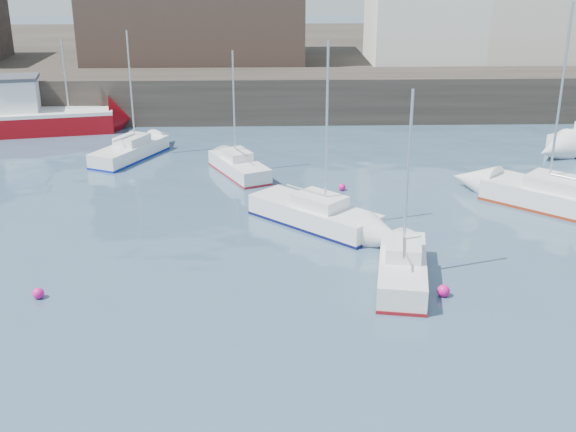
{
  "coord_description": "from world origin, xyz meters",
  "views": [
    {
      "loc": [
        -0.77,
        -13.51,
        11.18
      ],
      "look_at": [
        0.0,
        12.0,
        1.5
      ],
      "focal_mm": 45.0,
      "sensor_mm": 36.0,
      "label": 1
    }
  ],
  "objects_px": {
    "sailboat_c": "(402,268)",
    "buoy_near": "(39,298)",
    "sailboat_f": "(239,166)",
    "sailboat_h": "(130,151)",
    "buoy_far": "(342,190)",
    "sailboat_d": "(561,199)",
    "buoy_mid": "(443,296)",
    "sailboat_b": "(315,214)",
    "fishing_boat": "(38,115)"
  },
  "relations": [
    {
      "from": "sailboat_c",
      "to": "buoy_near",
      "type": "xyz_separation_m",
      "value": [
        -12.43,
        -0.93,
        -0.51
      ]
    },
    {
      "from": "sailboat_c",
      "to": "sailboat_f",
      "type": "bearing_deg",
      "value": 115.75
    },
    {
      "from": "sailboat_c",
      "to": "sailboat_f",
      "type": "relative_size",
      "value": 1.08
    },
    {
      "from": "sailboat_h",
      "to": "buoy_far",
      "type": "height_order",
      "value": "sailboat_h"
    },
    {
      "from": "sailboat_f",
      "to": "buoy_near",
      "type": "xyz_separation_m",
      "value": [
        -6.27,
        -13.71,
        -0.44
      ]
    },
    {
      "from": "sailboat_f",
      "to": "sailboat_h",
      "type": "relative_size",
      "value": 0.91
    },
    {
      "from": "sailboat_d",
      "to": "buoy_near",
      "type": "relative_size",
      "value": 23.09
    },
    {
      "from": "sailboat_d",
      "to": "sailboat_f",
      "type": "bearing_deg",
      "value": 158.31
    },
    {
      "from": "sailboat_h",
      "to": "buoy_near",
      "type": "relative_size",
      "value": 17.75
    },
    {
      "from": "buoy_mid",
      "to": "buoy_near",
      "type": "bearing_deg",
      "value": 178.9
    },
    {
      "from": "sailboat_h",
      "to": "buoy_mid",
      "type": "xyz_separation_m",
      "value": [
        13.46,
        -17.07,
        -0.45
      ]
    },
    {
      "from": "sailboat_h",
      "to": "buoy_mid",
      "type": "bearing_deg",
      "value": -51.74
    },
    {
      "from": "sailboat_h",
      "to": "buoy_mid",
      "type": "height_order",
      "value": "sailboat_h"
    },
    {
      "from": "sailboat_h",
      "to": "buoy_near",
      "type": "height_order",
      "value": "sailboat_h"
    },
    {
      "from": "sailboat_f",
      "to": "sailboat_b",
      "type": "bearing_deg",
      "value": -64.6
    },
    {
      "from": "fishing_boat",
      "to": "sailboat_d",
      "type": "height_order",
      "value": "sailboat_d"
    },
    {
      "from": "fishing_boat",
      "to": "sailboat_c",
      "type": "bearing_deg",
      "value": -49.2
    },
    {
      "from": "sailboat_c",
      "to": "sailboat_d",
      "type": "height_order",
      "value": "sailboat_d"
    },
    {
      "from": "sailboat_f",
      "to": "buoy_mid",
      "type": "height_order",
      "value": "sailboat_f"
    },
    {
      "from": "sailboat_d",
      "to": "sailboat_h",
      "type": "xyz_separation_m",
      "value": [
        -20.63,
        8.88,
        -0.09
      ]
    },
    {
      "from": "sailboat_f",
      "to": "buoy_far",
      "type": "height_order",
      "value": "sailboat_f"
    },
    {
      "from": "sailboat_f",
      "to": "buoy_near",
      "type": "distance_m",
      "value": 15.08
    },
    {
      "from": "sailboat_c",
      "to": "sailboat_h",
      "type": "relative_size",
      "value": 0.98
    },
    {
      "from": "sailboat_b",
      "to": "sailboat_h",
      "type": "xyz_separation_m",
      "value": [
        -9.54,
        10.35,
        -0.05
      ]
    },
    {
      "from": "buoy_near",
      "to": "buoy_mid",
      "type": "bearing_deg",
      "value": -1.1
    },
    {
      "from": "sailboat_h",
      "to": "buoy_far",
      "type": "relative_size",
      "value": 19.77
    },
    {
      "from": "buoy_near",
      "to": "sailboat_c",
      "type": "bearing_deg",
      "value": 4.26
    },
    {
      "from": "sailboat_d",
      "to": "buoy_far",
      "type": "bearing_deg",
      "value": 162.24
    },
    {
      "from": "buoy_mid",
      "to": "sailboat_d",
      "type": "bearing_deg",
      "value": 48.8
    },
    {
      "from": "sailboat_d",
      "to": "buoy_far",
      "type": "xyz_separation_m",
      "value": [
        -9.47,
        3.03,
        -0.54
      ]
    },
    {
      "from": "sailboat_h",
      "to": "sailboat_b",
      "type": "bearing_deg",
      "value": -47.33
    },
    {
      "from": "sailboat_c",
      "to": "buoy_far",
      "type": "distance_m",
      "value": 10.11
    },
    {
      "from": "buoy_far",
      "to": "sailboat_h",
      "type": "bearing_deg",
      "value": 152.35
    },
    {
      "from": "sailboat_h",
      "to": "buoy_far",
      "type": "bearing_deg",
      "value": -27.65
    },
    {
      "from": "buoy_mid",
      "to": "buoy_far",
      "type": "height_order",
      "value": "buoy_mid"
    },
    {
      "from": "fishing_boat",
      "to": "buoy_far",
      "type": "relative_size",
      "value": 26.11
    },
    {
      "from": "sailboat_f",
      "to": "buoy_mid",
      "type": "relative_size",
      "value": 14.5
    },
    {
      "from": "fishing_boat",
      "to": "sailboat_b",
      "type": "relative_size",
      "value": 1.18
    },
    {
      "from": "sailboat_c",
      "to": "buoy_far",
      "type": "xyz_separation_m",
      "value": [
        -1.11,
        10.04,
        -0.51
      ]
    },
    {
      "from": "sailboat_h",
      "to": "buoy_near",
      "type": "bearing_deg",
      "value": -90.58
    },
    {
      "from": "sailboat_b",
      "to": "sailboat_d",
      "type": "height_order",
      "value": "sailboat_d"
    },
    {
      "from": "buoy_near",
      "to": "buoy_mid",
      "type": "xyz_separation_m",
      "value": [
        13.63,
        -0.26,
        0.0
      ]
    },
    {
      "from": "sailboat_c",
      "to": "buoy_far",
      "type": "relative_size",
      "value": 19.32
    },
    {
      "from": "sailboat_c",
      "to": "sailboat_d",
      "type": "relative_size",
      "value": 0.75
    },
    {
      "from": "fishing_boat",
      "to": "buoy_mid",
      "type": "xyz_separation_m",
      "value": [
        20.28,
        -23.29,
        -1.11
      ]
    },
    {
      "from": "sailboat_c",
      "to": "sailboat_h",
      "type": "height_order",
      "value": "sailboat_h"
    },
    {
      "from": "sailboat_d",
      "to": "buoy_far",
      "type": "distance_m",
      "value": 9.96
    },
    {
      "from": "fishing_boat",
      "to": "sailboat_f",
      "type": "relative_size",
      "value": 1.45
    },
    {
      "from": "sailboat_b",
      "to": "buoy_near",
      "type": "distance_m",
      "value": 11.67
    },
    {
      "from": "fishing_boat",
      "to": "sailboat_h",
      "type": "xyz_separation_m",
      "value": [
        6.81,
        -6.22,
        -0.66
      ]
    }
  ]
}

